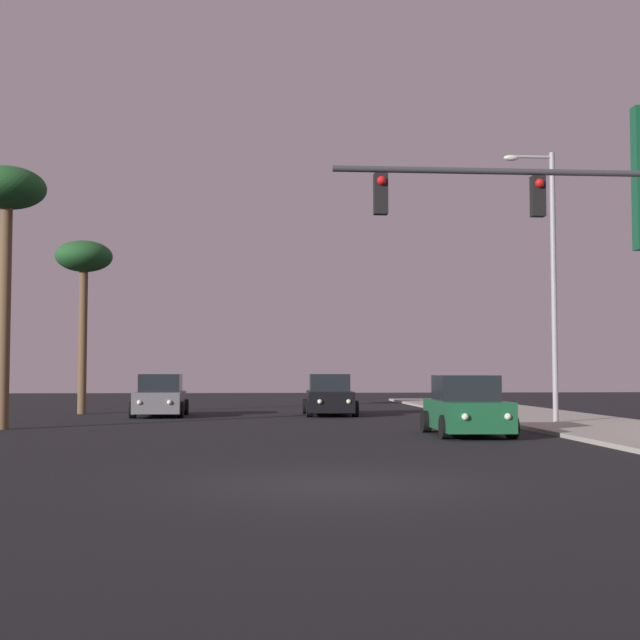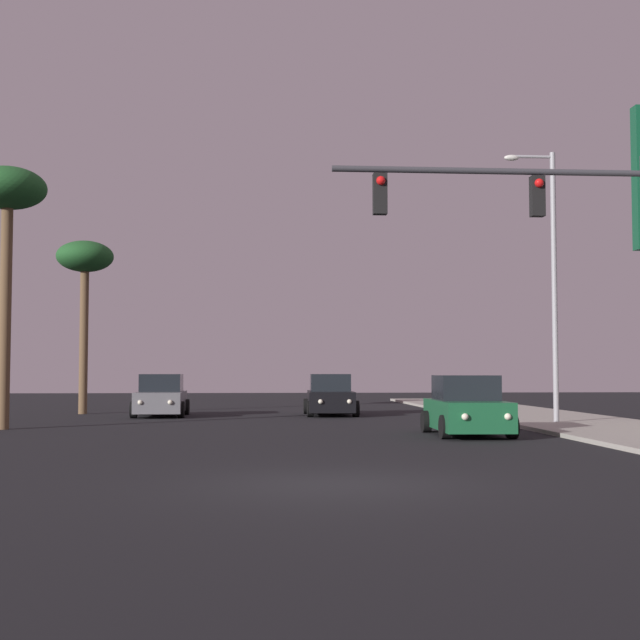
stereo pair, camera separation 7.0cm
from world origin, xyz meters
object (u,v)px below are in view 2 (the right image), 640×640
Objects in this scene: traffic_light_mast at (557,239)px; street_lamp at (550,271)px; car_grey at (161,397)px; palm_tree_near at (8,202)px; car_green at (466,408)px; car_black at (330,397)px; palm_tree_mid at (85,264)px.

street_lamp is (3.12, 9.68, 0.40)m from traffic_light_mast.
palm_tree_near reaches higher than car_grey.
palm_tree_near is (-14.43, 9.10, 2.39)m from traffic_light_mast.
car_green is 0.53× the size of palm_tree_near.
palm_tree_near is (-10.83, -8.10, 6.34)m from car_black.
car_green is (9.66, -11.28, 0.00)m from car_grey.
traffic_light_mast is 10.18m from street_lamp.
car_grey is 0.53× the size of palm_tree_near.
traffic_light_mast is 0.87× the size of palm_tree_near.
traffic_light_mast is (0.75, -5.54, 3.96)m from car_green.
car_green is 0.48× the size of street_lamp.
traffic_light_mast is 17.23m from palm_tree_near.
car_grey is at bearing 152.15° from street_lamp.
car_green is at bearing 97.72° from traffic_light_mast.
car_green and car_black have the same top height.
car_grey is 6.81m from car_black.
car_green is at bearing 106.03° from car_black.
car_grey is at bearing 62.50° from palm_tree_near.
traffic_light_mast is at bearing -32.22° from palm_tree_near.
car_black is 0.61× the size of traffic_light_mast.
palm_tree_mid is (0.52, 10.00, -0.77)m from palm_tree_near.
palm_tree_mid is (-10.31, 1.90, 5.57)m from car_black.
car_black is at bearing -10.47° from palm_tree_mid.
car_grey is 15.91m from street_lamp.
street_lamp is 17.67m from palm_tree_near.
traffic_light_mast reaches higher than car_grey.
car_black is 0.48× the size of street_lamp.
street_lamp is 19.50m from palm_tree_mid.
car_green is 0.59× the size of palm_tree_mid.
traffic_light_mast is (3.61, -17.19, 3.96)m from car_black.
street_lamp is at bearing 72.16° from traffic_light_mast.
car_green is 0.61× the size of traffic_light_mast.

